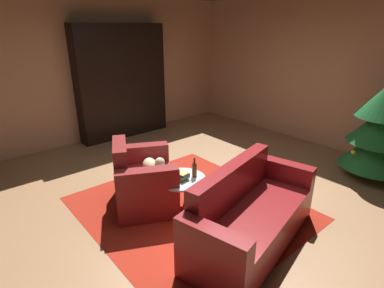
{
  "coord_description": "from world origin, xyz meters",
  "views": [
    {
      "loc": [
        2.76,
        -2.4,
        2.22
      ],
      "look_at": [
        -0.14,
        0.07,
        0.73
      ],
      "focal_mm": 28.55,
      "sensor_mm": 36.0,
      "label": 1
    }
  ],
  "objects_px": {
    "armchair_red": "(143,182)",
    "bookshelf_unit": "(127,85)",
    "couch_red": "(250,217)",
    "decorated_tree": "(381,130)",
    "bottle_on_table": "(194,169)",
    "coffee_table": "(181,182)",
    "book_stack_on_table": "(180,175)"
  },
  "relations": [
    {
      "from": "armchair_red",
      "to": "bookshelf_unit",
      "type": "bearing_deg",
      "value": 153.71
    },
    {
      "from": "couch_red",
      "to": "decorated_tree",
      "type": "bearing_deg",
      "value": 84.73
    },
    {
      "from": "bottle_on_table",
      "to": "decorated_tree",
      "type": "xyz_separation_m",
      "value": [
        1.15,
        2.68,
        0.23
      ]
    },
    {
      "from": "coffee_table",
      "to": "book_stack_on_table",
      "type": "height_order",
      "value": "book_stack_on_table"
    },
    {
      "from": "couch_red",
      "to": "bottle_on_table",
      "type": "height_order",
      "value": "couch_red"
    },
    {
      "from": "bookshelf_unit",
      "to": "decorated_tree",
      "type": "bearing_deg",
      "value": 23.73
    },
    {
      "from": "book_stack_on_table",
      "to": "bottle_on_table",
      "type": "height_order",
      "value": "bottle_on_table"
    },
    {
      "from": "bottle_on_table",
      "to": "decorated_tree",
      "type": "height_order",
      "value": "decorated_tree"
    },
    {
      "from": "coffee_table",
      "to": "bottle_on_table",
      "type": "xyz_separation_m",
      "value": [
        0.07,
        0.16,
        0.15
      ]
    },
    {
      "from": "armchair_red",
      "to": "bottle_on_table",
      "type": "height_order",
      "value": "armchair_red"
    },
    {
      "from": "coffee_table",
      "to": "bottle_on_table",
      "type": "bearing_deg",
      "value": 67.25
    },
    {
      "from": "bookshelf_unit",
      "to": "coffee_table",
      "type": "relative_size",
      "value": 3.66
    },
    {
      "from": "couch_red",
      "to": "decorated_tree",
      "type": "height_order",
      "value": "decorated_tree"
    },
    {
      "from": "coffee_table",
      "to": "couch_red",
      "type": "bearing_deg",
      "value": 9.95
    },
    {
      "from": "bookshelf_unit",
      "to": "coffee_table",
      "type": "bearing_deg",
      "value": -18.04
    },
    {
      "from": "bookshelf_unit",
      "to": "coffee_table",
      "type": "height_order",
      "value": "bookshelf_unit"
    },
    {
      "from": "book_stack_on_table",
      "to": "bottle_on_table",
      "type": "bearing_deg",
      "value": 67.88
    },
    {
      "from": "armchair_red",
      "to": "decorated_tree",
      "type": "xyz_separation_m",
      "value": [
        1.64,
        3.14,
        0.45
      ]
    },
    {
      "from": "couch_red",
      "to": "coffee_table",
      "type": "relative_size",
      "value": 3.07
    },
    {
      "from": "bottle_on_table",
      "to": "coffee_table",
      "type": "bearing_deg",
      "value": -112.75
    },
    {
      "from": "coffee_table",
      "to": "book_stack_on_table",
      "type": "bearing_deg",
      "value": -104.43
    },
    {
      "from": "coffee_table",
      "to": "decorated_tree",
      "type": "xyz_separation_m",
      "value": [
        1.21,
        2.84,
        0.38
      ]
    },
    {
      "from": "bookshelf_unit",
      "to": "armchair_red",
      "type": "distance_m",
      "value": 2.98
    },
    {
      "from": "armchair_red",
      "to": "decorated_tree",
      "type": "height_order",
      "value": "decorated_tree"
    },
    {
      "from": "couch_red",
      "to": "book_stack_on_table",
      "type": "relative_size",
      "value": 7.92
    },
    {
      "from": "decorated_tree",
      "to": "bookshelf_unit",
      "type": "bearing_deg",
      "value": -156.27
    },
    {
      "from": "book_stack_on_table",
      "to": "bottle_on_table",
      "type": "distance_m",
      "value": 0.19
    },
    {
      "from": "couch_red",
      "to": "bottle_on_table",
      "type": "distance_m",
      "value": 0.93
    },
    {
      "from": "armchair_red",
      "to": "bottle_on_table",
      "type": "xyz_separation_m",
      "value": [
        0.5,
        0.45,
        0.22
      ]
    },
    {
      "from": "couch_red",
      "to": "decorated_tree",
      "type": "xyz_separation_m",
      "value": [
        0.25,
        2.67,
        0.47
      ]
    },
    {
      "from": "bottle_on_table",
      "to": "decorated_tree",
      "type": "distance_m",
      "value": 2.93
    },
    {
      "from": "couch_red",
      "to": "coffee_table",
      "type": "bearing_deg",
      "value": -170.05
    }
  ]
}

